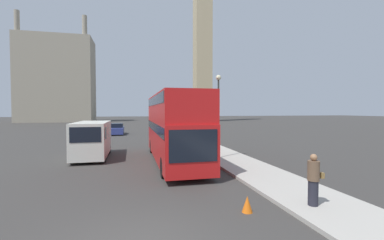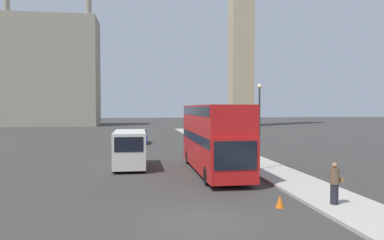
% 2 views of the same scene
% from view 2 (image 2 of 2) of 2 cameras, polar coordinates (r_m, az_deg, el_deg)
% --- Properties ---
extents(ground_plane, '(300.00, 300.00, 0.00)m').
position_cam_2_polar(ground_plane, '(14.66, 1.17, -15.08)').
color(ground_plane, '#383533').
extents(sidewalk_strip, '(3.08, 120.00, 0.15)m').
position_cam_2_polar(sidewalk_strip, '(16.95, 24.14, -12.65)').
color(sidewalk_strip, '#ADA89E').
rests_on(sidewalk_strip, ground_plane).
extents(building_block_distant, '(20.75, 11.51, 31.36)m').
position_cam_2_polar(building_block_distant, '(96.08, -20.32, 6.89)').
color(building_block_distant, '#9E937F').
rests_on(building_block_distant, ground_plane).
extents(red_double_decker_bus, '(2.61, 11.42, 4.45)m').
position_cam_2_polar(red_double_decker_bus, '(24.76, 3.27, -2.28)').
color(red_double_decker_bus, red).
rests_on(red_double_decker_bus, ground_plane).
extents(white_van, '(2.20, 5.63, 2.61)m').
position_cam_2_polar(white_van, '(27.00, -9.46, -4.29)').
color(white_van, silver).
rests_on(white_van, ground_plane).
extents(pedestrian, '(0.56, 0.40, 1.79)m').
position_cam_2_polar(pedestrian, '(17.31, 20.91, -9.02)').
color(pedestrian, '#23232D').
rests_on(pedestrian, sidewalk_strip).
extents(street_lamp, '(0.36, 0.36, 5.74)m').
position_cam_2_polar(street_lamp, '(25.48, 10.23, 1.03)').
color(street_lamp, '#2D332D').
rests_on(street_lamp, sidewalk_strip).
extents(parked_sedan, '(1.79, 4.77, 1.61)m').
position_cam_2_polar(parked_sedan, '(45.82, -8.03, -2.61)').
color(parked_sedan, navy).
rests_on(parked_sedan, ground_plane).
extents(traffic_cone, '(0.36, 0.36, 0.55)m').
position_cam_2_polar(traffic_cone, '(16.77, 13.24, -11.98)').
color(traffic_cone, orange).
rests_on(traffic_cone, ground_plane).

